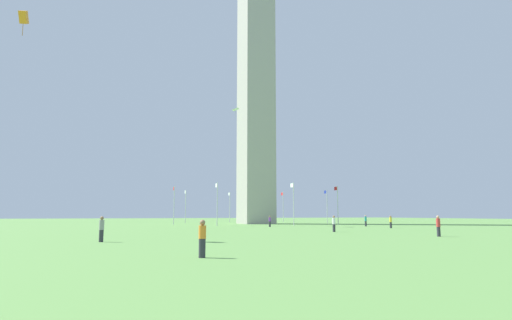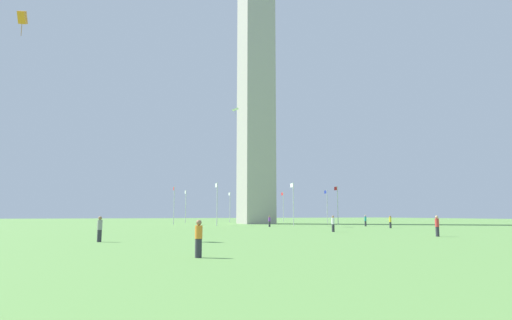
{
  "view_description": "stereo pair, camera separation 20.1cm",
  "coord_description": "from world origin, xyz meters",
  "px_view_note": "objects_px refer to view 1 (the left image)",
  "views": [
    {
      "loc": [
        -78.23,
        31.78,
        1.83
      ],
      "look_at": [
        0.0,
        0.0,
        12.6
      ],
      "focal_mm": 29.96,
      "sensor_mm": 36.0,
      "label": 1
    },
    {
      "loc": [
        -78.31,
        31.6,
        1.83
      ],
      "look_at": [
        0.0,
        0.0,
        12.6
      ],
      "focal_mm": 29.96,
      "sensor_mm": 36.0,
      "label": 2
    }
  ],
  "objects_px": {
    "obelisk_monument": "(256,87)",
    "person_gray_shirt": "(102,229)",
    "kite_orange_box": "(24,17)",
    "person_purple_shirt": "(270,221)",
    "flagpole_n": "(230,205)",
    "flagpole_w": "(327,205)",
    "person_yellow_shirt": "(391,222)",
    "person_teal_shirt": "(366,221)",
    "person_orange_shirt": "(202,239)",
    "kite_white_diamond": "(236,110)",
    "person_white_shirt": "(334,224)",
    "flagpole_ne": "(186,205)",
    "flagpole_sw": "(338,203)",
    "person_red_shirt": "(438,226)",
    "flagpole_se": "(217,202)",
    "flagpole_nw": "(283,205)",
    "flagpole_e": "(174,203)",
    "flagpole_s": "(293,202)"
  },
  "relations": [
    {
      "from": "flagpole_w",
      "to": "kite_white_diamond",
      "type": "bearing_deg",
      "value": 121.01
    },
    {
      "from": "flagpole_se",
      "to": "flagpole_sw",
      "type": "height_order",
      "value": "same"
    },
    {
      "from": "flagpole_w",
      "to": "flagpole_s",
      "type": "bearing_deg",
      "value": 135.0
    },
    {
      "from": "kite_white_diamond",
      "to": "person_orange_shirt",
      "type": "bearing_deg",
      "value": 159.03
    },
    {
      "from": "kite_orange_box",
      "to": "person_purple_shirt",
      "type": "bearing_deg",
      "value": -55.93
    },
    {
      "from": "person_white_shirt",
      "to": "person_purple_shirt",
      "type": "bearing_deg",
      "value": -23.42
    },
    {
      "from": "flagpole_n",
      "to": "flagpole_ne",
      "type": "distance_m",
      "value": 12.4
    },
    {
      "from": "flagpole_n",
      "to": "kite_orange_box",
      "type": "relative_size",
      "value": 3.31
    },
    {
      "from": "person_red_shirt",
      "to": "kite_white_diamond",
      "type": "bearing_deg",
      "value": 27.87
    },
    {
      "from": "flagpole_n",
      "to": "kite_white_diamond",
      "type": "bearing_deg",
      "value": 162.84
    },
    {
      "from": "flagpole_nw",
      "to": "person_teal_shirt",
      "type": "height_order",
      "value": "flagpole_nw"
    },
    {
      "from": "flagpole_sw",
      "to": "person_purple_shirt",
      "type": "relative_size",
      "value": 4.32
    },
    {
      "from": "flagpole_s",
      "to": "flagpole_se",
      "type": "bearing_deg",
      "value": 67.5
    },
    {
      "from": "flagpole_n",
      "to": "person_gray_shirt",
      "type": "height_order",
      "value": "flagpole_n"
    },
    {
      "from": "flagpole_ne",
      "to": "kite_white_diamond",
      "type": "relative_size",
      "value": 4.44
    },
    {
      "from": "person_gray_shirt",
      "to": "kite_orange_box",
      "type": "bearing_deg",
      "value": 88.03
    },
    {
      "from": "flagpole_nw",
      "to": "flagpole_s",
      "type": "bearing_deg",
      "value": 157.5
    },
    {
      "from": "flagpole_se",
      "to": "person_red_shirt",
      "type": "bearing_deg",
      "value": -169.62
    },
    {
      "from": "flagpole_e",
      "to": "flagpole_se",
      "type": "bearing_deg",
      "value": -157.5
    },
    {
      "from": "person_teal_shirt",
      "to": "kite_white_diamond",
      "type": "bearing_deg",
      "value": 71.76
    },
    {
      "from": "kite_orange_box",
      "to": "person_teal_shirt",
      "type": "bearing_deg",
      "value": -68.72
    },
    {
      "from": "person_white_shirt",
      "to": "flagpole_e",
      "type": "bearing_deg",
      "value": -6.97
    },
    {
      "from": "person_teal_shirt",
      "to": "person_white_shirt",
      "type": "bearing_deg",
      "value": 139.44
    },
    {
      "from": "person_white_shirt",
      "to": "person_teal_shirt",
      "type": "distance_m",
      "value": 22.69
    },
    {
      "from": "obelisk_monument",
      "to": "person_gray_shirt",
      "type": "xyz_separation_m",
      "value": [
        -47.62,
        30.5,
        -26.82
      ]
    },
    {
      "from": "flagpole_ne",
      "to": "flagpole_sw",
      "type": "relative_size",
      "value": 1.0
    },
    {
      "from": "person_purple_shirt",
      "to": "kite_white_diamond",
      "type": "distance_m",
      "value": 18.53
    },
    {
      "from": "person_yellow_shirt",
      "to": "person_red_shirt",
      "type": "distance_m",
      "value": 21.94
    },
    {
      "from": "person_gray_shirt",
      "to": "person_orange_shirt",
      "type": "bearing_deg",
      "value": -120.16
    },
    {
      "from": "flagpole_s",
      "to": "person_red_shirt",
      "type": "bearing_deg",
      "value": 173.01
    },
    {
      "from": "flagpole_se",
      "to": "person_red_shirt",
      "type": "distance_m",
      "value": 40.12
    },
    {
      "from": "flagpole_ne",
      "to": "flagpole_sw",
      "type": "bearing_deg",
      "value": -135.0
    },
    {
      "from": "person_yellow_shirt",
      "to": "person_teal_shirt",
      "type": "xyz_separation_m",
      "value": [
        8.44,
        -2.2,
        0.03
      ]
    },
    {
      "from": "obelisk_monument",
      "to": "person_teal_shirt",
      "type": "height_order",
      "value": "obelisk_monument"
    },
    {
      "from": "person_orange_shirt",
      "to": "kite_orange_box",
      "type": "distance_m",
      "value": 27.4
    },
    {
      "from": "flagpole_e",
      "to": "kite_orange_box",
      "type": "height_order",
      "value": "kite_orange_box"
    },
    {
      "from": "flagpole_nw",
      "to": "person_orange_shirt",
      "type": "distance_m",
      "value": 81.46
    },
    {
      "from": "flagpole_ne",
      "to": "flagpole_nw",
      "type": "distance_m",
      "value": 22.91
    },
    {
      "from": "obelisk_monument",
      "to": "flagpole_nw",
      "type": "height_order",
      "value": "obelisk_monument"
    },
    {
      "from": "obelisk_monument",
      "to": "person_white_shirt",
      "type": "height_order",
      "value": "obelisk_monument"
    },
    {
      "from": "flagpole_ne",
      "to": "person_red_shirt",
      "type": "bearing_deg",
      "value": -173.4
    },
    {
      "from": "flagpole_n",
      "to": "flagpole_w",
      "type": "relative_size",
      "value": 1.0
    },
    {
      "from": "person_orange_shirt",
      "to": "person_teal_shirt",
      "type": "relative_size",
      "value": 0.93
    },
    {
      "from": "person_purple_shirt",
      "to": "person_yellow_shirt",
      "type": "xyz_separation_m",
      "value": [
        -11.56,
        -12.55,
        0.02
      ]
    },
    {
      "from": "flagpole_e",
      "to": "flagpole_s",
      "type": "relative_size",
      "value": 1.0
    },
    {
      "from": "flagpole_s",
      "to": "person_red_shirt",
      "type": "distance_m",
      "value": 35.0
    },
    {
      "from": "person_purple_shirt",
      "to": "person_white_shirt",
      "type": "xyz_separation_m",
      "value": [
        -19.27,
        1.19,
        0.04
      ]
    },
    {
      "from": "person_orange_shirt",
      "to": "person_gray_shirt",
      "type": "height_order",
      "value": "person_gray_shirt"
    },
    {
      "from": "flagpole_sw",
      "to": "flagpole_n",
      "type": "bearing_deg",
      "value": 22.5
    },
    {
      "from": "flagpole_w",
      "to": "obelisk_monument",
      "type": "bearing_deg",
      "value": 90.24
    }
  ]
}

